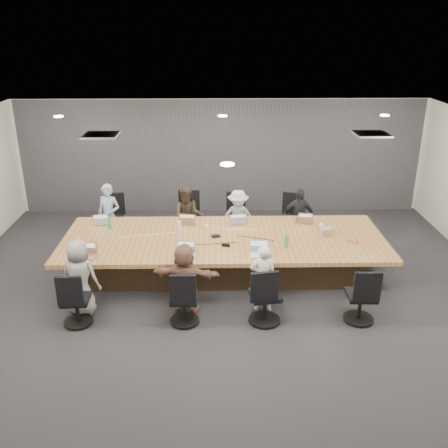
{
  "coord_description": "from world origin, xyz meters",
  "views": [
    {
      "loc": [
        -0.17,
        -8.04,
        4.46
      ],
      "look_at": [
        0.0,
        0.4,
        1.05
      ],
      "focal_mm": 40.0,
      "sensor_mm": 36.0,
      "label": 1
    }
  ],
  "objects_px": {
    "conference_table": "(224,254)",
    "person_0": "(109,215)",
    "laptop_5": "(186,256)",
    "canvas_bag": "(326,231)",
    "laptop_2": "(239,221)",
    "person_3": "(298,217)",
    "chair_4": "(76,304)",
    "person_5": "(185,278)",
    "chair_3": "(295,221)",
    "chair_2": "(237,221)",
    "person_2": "(238,218)",
    "mug_brown": "(75,246)",
    "chair_0": "(113,222)",
    "person_4": "(80,277)",
    "bottle_clear": "(179,227)",
    "laptop_0": "(104,222)",
    "bottle_green_right": "(287,241)",
    "person_6": "(263,278)",
    "laptop_3": "(303,221)",
    "chair_7": "(361,300)",
    "bottle_green_left": "(110,223)",
    "person_1": "(188,216)",
    "laptop_6": "(261,255)",
    "stapler": "(226,245)",
    "chair_1": "(189,220)",
    "snack_packet": "(352,241)",
    "laptop_1": "(187,221)"
  },
  "relations": [
    {
      "from": "conference_table",
      "to": "person_0",
      "type": "xyz_separation_m",
      "value": [
        -2.4,
        1.35,
        0.28
      ]
    },
    {
      "from": "laptop_5",
      "to": "canvas_bag",
      "type": "relative_size",
      "value": 1.29
    },
    {
      "from": "laptop_2",
      "to": "person_3",
      "type": "xyz_separation_m",
      "value": [
        1.29,
        0.55,
        -0.13
      ]
    },
    {
      "from": "chair_4",
      "to": "person_5",
      "type": "bearing_deg",
      "value": 9.55
    },
    {
      "from": "chair_3",
      "to": "person_5",
      "type": "xyz_separation_m",
      "value": [
        -2.28,
        -3.05,
        0.23
      ]
    },
    {
      "from": "chair_2",
      "to": "chair_4",
      "type": "bearing_deg",
      "value": 56.69
    },
    {
      "from": "person_3",
      "to": "person_2",
      "type": "bearing_deg",
      "value": -179.16
    },
    {
      "from": "chair_3",
      "to": "mug_brown",
      "type": "distance_m",
      "value": 4.79
    },
    {
      "from": "chair_0",
      "to": "person_3",
      "type": "xyz_separation_m",
      "value": [
        4.02,
        -0.35,
        0.23
      ]
    },
    {
      "from": "person_4",
      "to": "chair_2",
      "type": "bearing_deg",
      "value": -119.18
    },
    {
      "from": "person_3",
      "to": "bottle_clear",
      "type": "bearing_deg",
      "value": -155.22
    },
    {
      "from": "laptop_0",
      "to": "bottle_green_right",
      "type": "distance_m",
      "value": 3.73
    },
    {
      "from": "person_2",
      "to": "person_6",
      "type": "bearing_deg",
      "value": -86.28
    },
    {
      "from": "bottle_green_right",
      "to": "laptop_3",
      "type": "bearing_deg",
      "value": 67.95
    },
    {
      "from": "chair_2",
      "to": "chair_7",
      "type": "xyz_separation_m",
      "value": [
        1.81,
        -3.4,
        -0.01
      ]
    },
    {
      "from": "person_3",
      "to": "bottle_green_left",
      "type": "relative_size",
      "value": 5.09
    },
    {
      "from": "person_3",
      "to": "laptop_5",
      "type": "relative_size",
      "value": 3.88
    },
    {
      "from": "person_1",
      "to": "person_4",
      "type": "distance_m",
      "value": 3.15
    },
    {
      "from": "person_1",
      "to": "laptop_6",
      "type": "height_order",
      "value": "person_1"
    },
    {
      "from": "person_0",
      "to": "stapler",
      "type": "relative_size",
      "value": 9.33
    },
    {
      "from": "person_3",
      "to": "laptop_3",
      "type": "distance_m",
      "value": 0.57
    },
    {
      "from": "person_2",
      "to": "laptop_5",
      "type": "height_order",
      "value": "person_2"
    },
    {
      "from": "bottle_green_left",
      "to": "chair_0",
      "type": "bearing_deg",
      "value": 99.33
    },
    {
      "from": "chair_3",
      "to": "chair_7",
      "type": "relative_size",
      "value": 0.98
    },
    {
      "from": "chair_7",
      "to": "laptop_2",
      "type": "bearing_deg",
      "value": 127.75
    },
    {
      "from": "chair_3",
      "to": "stapler",
      "type": "distance_m",
      "value": 2.67
    },
    {
      "from": "stapler",
      "to": "laptop_2",
      "type": "bearing_deg",
      "value": 89.68
    },
    {
      "from": "laptop_3",
      "to": "mug_brown",
      "type": "distance_m",
      "value": 4.44
    },
    {
      "from": "chair_4",
      "to": "laptop_5",
      "type": "distance_m",
      "value": 1.96
    },
    {
      "from": "person_1",
      "to": "person_0",
      "type": "bearing_deg",
      "value": -177.08
    },
    {
      "from": "stapler",
      "to": "person_1",
      "type": "bearing_deg",
      "value": 126.87
    },
    {
      "from": "bottle_green_right",
      "to": "canvas_bag",
      "type": "xyz_separation_m",
      "value": [
        0.83,
        0.56,
        -0.05
      ]
    },
    {
      "from": "chair_4",
      "to": "person_4",
      "type": "relative_size",
      "value": 0.56
    },
    {
      "from": "bottle_green_left",
      "to": "bottle_green_right",
      "type": "xyz_separation_m",
      "value": [
        3.31,
        -0.92,
        -0.0
      ]
    },
    {
      "from": "chair_1",
      "to": "snack_packet",
      "type": "bearing_deg",
      "value": 148.53
    },
    {
      "from": "person_0",
      "to": "laptop_6",
      "type": "xyz_separation_m",
      "value": [
        3.02,
        -2.15,
        0.07
      ]
    },
    {
      "from": "person_1",
      "to": "laptop_1",
      "type": "xyz_separation_m",
      "value": [
        0.0,
        -0.55,
        0.1
      ]
    },
    {
      "from": "laptop_3",
      "to": "snack_packet",
      "type": "xyz_separation_m",
      "value": [
        0.74,
        -1.04,
        0.01
      ]
    },
    {
      "from": "person_2",
      "to": "bottle_green_left",
      "type": "bearing_deg",
      "value": -162.93
    },
    {
      "from": "chair_2",
      "to": "person_0",
      "type": "distance_m",
      "value": 2.77
    },
    {
      "from": "conference_table",
      "to": "chair_3",
      "type": "height_order",
      "value": "chair_3"
    },
    {
      "from": "laptop_6",
      "to": "snack_packet",
      "type": "height_order",
      "value": "snack_packet"
    },
    {
      "from": "person_2",
      "to": "bottle_green_right",
      "type": "relative_size",
      "value": 5.06
    },
    {
      "from": "conference_table",
      "to": "chair_4",
      "type": "bearing_deg",
      "value": -144.18
    },
    {
      "from": "person_3",
      "to": "bottle_green_right",
      "type": "xyz_separation_m",
      "value": [
        -0.51,
        -1.81,
        0.24
      ]
    },
    {
      "from": "chair_7",
      "to": "snack_packet",
      "type": "bearing_deg",
      "value": 83.47
    },
    {
      "from": "chair_4",
      "to": "laptop_0",
      "type": "xyz_separation_m",
      "value": [
        -0.05,
        2.5,
        0.39
      ]
    },
    {
      "from": "chair_0",
      "to": "stapler",
      "type": "distance_m",
      "value": 3.25
    },
    {
      "from": "chair_0",
      "to": "person_2",
      "type": "bearing_deg",
      "value": 165.28
    },
    {
      "from": "person_0",
      "to": "laptop_5",
      "type": "xyz_separation_m",
      "value": [
        1.74,
        -2.15,
        0.07
      ]
    }
  ]
}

